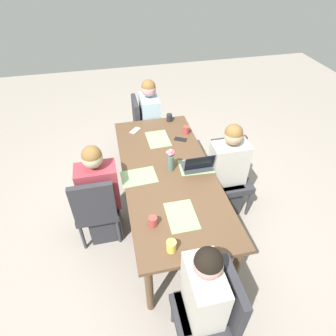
{
  "coord_description": "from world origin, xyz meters",
  "views": [
    {
      "loc": [
        -2.23,
        0.5,
        2.71
      ],
      "look_at": [
        0.0,
        0.0,
        0.78
      ],
      "focal_mm": 30.62,
      "sensor_mm": 36.0,
      "label": 1
    }
  ],
  "objects_px": {
    "person_head_right_left_near": "(150,124)",
    "person_head_left_left_far": "(202,303)",
    "phone_black": "(181,139)",
    "phone_silver": "(135,130)",
    "chair_head_right_left_near": "(145,124)",
    "person_far_right_near": "(101,199)",
    "chair_head_left_left_far": "(213,310)",
    "laptop_near_left_mid": "(197,165)",
    "person_near_left_mid": "(226,175)",
    "dining_table": "(168,177)",
    "coffee_mug_centre_left": "(171,246)",
    "coffee_mug_near_left": "(169,118)",
    "chair_near_left_mid": "(229,172)",
    "chair_far_right_near": "(96,206)",
    "coffee_mug_near_right": "(153,221)",
    "coffee_mug_centre_right": "(186,130)",
    "flower_vase": "(171,158)"
  },
  "relations": [
    {
      "from": "chair_head_right_left_near",
      "to": "coffee_mug_near_left",
      "type": "xyz_separation_m",
      "value": [
        -0.37,
        -0.29,
        0.28
      ]
    },
    {
      "from": "person_far_right_near",
      "to": "phone_silver",
      "type": "xyz_separation_m",
      "value": [
        0.9,
        -0.5,
        0.21
      ]
    },
    {
      "from": "laptop_near_left_mid",
      "to": "phone_black",
      "type": "relative_size",
      "value": 2.13
    },
    {
      "from": "person_near_left_mid",
      "to": "phone_black",
      "type": "distance_m",
      "value": 0.7
    },
    {
      "from": "coffee_mug_near_left",
      "to": "coffee_mug_centre_left",
      "type": "height_order",
      "value": "coffee_mug_centre_left"
    },
    {
      "from": "chair_head_left_left_far",
      "to": "laptop_near_left_mid",
      "type": "distance_m",
      "value": 1.42
    },
    {
      "from": "person_near_left_mid",
      "to": "phone_black",
      "type": "xyz_separation_m",
      "value": [
        0.52,
        0.42,
        0.21
      ]
    },
    {
      "from": "laptop_near_left_mid",
      "to": "chair_near_left_mid",
      "type": "bearing_deg",
      "value": -75.22
    },
    {
      "from": "coffee_mug_near_right",
      "to": "phone_silver",
      "type": "distance_m",
      "value": 1.53
    },
    {
      "from": "chair_far_right_near",
      "to": "flower_vase",
      "type": "relative_size",
      "value": 3.34
    },
    {
      "from": "person_near_left_mid",
      "to": "chair_head_right_left_near",
      "type": "bearing_deg",
      "value": 28.76
    },
    {
      "from": "person_head_right_left_near",
      "to": "person_far_right_near",
      "type": "height_order",
      "value": "same"
    },
    {
      "from": "chair_near_left_mid",
      "to": "chair_far_right_near",
      "type": "distance_m",
      "value": 1.56
    },
    {
      "from": "dining_table",
      "to": "person_near_left_mid",
      "type": "relative_size",
      "value": 1.84
    },
    {
      "from": "coffee_mug_near_left",
      "to": "coffee_mug_centre_right",
      "type": "xyz_separation_m",
      "value": [
        -0.34,
        -0.14,
        0.0
      ]
    },
    {
      "from": "chair_head_left_left_far",
      "to": "laptop_near_left_mid",
      "type": "relative_size",
      "value": 2.81
    },
    {
      "from": "chair_head_right_left_near",
      "to": "person_far_right_near",
      "type": "height_order",
      "value": "person_far_right_near"
    },
    {
      "from": "coffee_mug_centre_left",
      "to": "dining_table",
      "type": "bearing_deg",
      "value": -11.1
    },
    {
      "from": "person_head_right_left_near",
      "to": "person_head_left_left_far",
      "type": "relative_size",
      "value": 1.0
    },
    {
      "from": "person_far_right_near",
      "to": "chair_head_right_left_near",
      "type": "bearing_deg",
      "value": -26.0
    },
    {
      "from": "chair_near_left_mid",
      "to": "coffee_mug_near_right",
      "type": "distance_m",
      "value": 1.32
    },
    {
      "from": "dining_table",
      "to": "chair_head_right_left_near",
      "type": "bearing_deg",
      "value": 1.81
    },
    {
      "from": "person_far_right_near",
      "to": "coffee_mug_centre_left",
      "type": "xyz_separation_m",
      "value": [
        -0.91,
        -0.55,
        0.26
      ]
    },
    {
      "from": "chair_far_right_near",
      "to": "coffee_mug_near_left",
      "type": "distance_m",
      "value": 1.55
    },
    {
      "from": "chair_head_left_left_far",
      "to": "coffee_mug_centre_right",
      "type": "bearing_deg",
      "value": -9.44
    },
    {
      "from": "chair_near_left_mid",
      "to": "coffee_mug_near_right",
      "type": "bearing_deg",
      "value": 126.26
    },
    {
      "from": "chair_head_right_left_near",
      "to": "coffee_mug_near_right",
      "type": "distance_m",
      "value": 2.07
    },
    {
      "from": "coffee_mug_near_left",
      "to": "phone_silver",
      "type": "xyz_separation_m",
      "value": [
        -0.14,
        0.48,
        -0.05
      ]
    },
    {
      "from": "chair_near_left_mid",
      "to": "phone_black",
      "type": "relative_size",
      "value": 6.0
    },
    {
      "from": "coffee_mug_near_left",
      "to": "person_near_left_mid",
      "type": "bearing_deg",
      "value": -155.26
    },
    {
      "from": "coffee_mug_near_right",
      "to": "chair_head_right_left_near",
      "type": "bearing_deg",
      "value": -6.67
    },
    {
      "from": "phone_black",
      "to": "phone_silver",
      "type": "distance_m",
      "value": 0.6
    },
    {
      "from": "chair_head_right_left_near",
      "to": "person_far_right_near",
      "type": "relative_size",
      "value": 0.75
    },
    {
      "from": "chair_head_left_left_far",
      "to": "person_head_right_left_near",
      "type": "bearing_deg",
      "value": 0.21
    },
    {
      "from": "laptop_near_left_mid",
      "to": "coffee_mug_centre_right",
      "type": "distance_m",
      "value": 0.68
    },
    {
      "from": "laptop_near_left_mid",
      "to": "phone_black",
      "type": "xyz_separation_m",
      "value": [
        0.56,
        0.04,
        -0.04
      ]
    },
    {
      "from": "dining_table",
      "to": "coffee_mug_centre_left",
      "type": "distance_m",
      "value": 0.97
    },
    {
      "from": "chair_head_left_left_far",
      "to": "laptop_near_left_mid",
      "type": "bearing_deg",
      "value": -11.49
    },
    {
      "from": "person_near_left_mid",
      "to": "chair_far_right_near",
      "type": "height_order",
      "value": "person_near_left_mid"
    },
    {
      "from": "dining_table",
      "to": "flower_vase",
      "type": "xyz_separation_m",
      "value": [
        0.03,
        -0.03,
        0.22
      ]
    },
    {
      "from": "chair_head_right_left_near",
      "to": "chair_head_left_left_far",
      "type": "distance_m",
      "value": 2.75
    },
    {
      "from": "person_head_left_left_far",
      "to": "coffee_mug_centre_left",
      "type": "xyz_separation_m",
      "value": [
        0.37,
        0.15,
        0.26
      ]
    },
    {
      "from": "person_head_right_left_near",
      "to": "person_far_right_near",
      "type": "relative_size",
      "value": 1.0
    },
    {
      "from": "chair_near_left_mid",
      "to": "phone_silver",
      "type": "xyz_separation_m",
      "value": [
        0.77,
        0.99,
        0.24
      ]
    },
    {
      "from": "chair_near_left_mid",
      "to": "phone_black",
      "type": "xyz_separation_m",
      "value": [
        0.45,
        0.48,
        0.24
      ]
    },
    {
      "from": "chair_far_right_near",
      "to": "person_head_right_left_near",
      "type": "bearing_deg",
      "value": -29.99
    },
    {
      "from": "person_head_left_left_far",
      "to": "coffee_mug_near_right",
      "type": "bearing_deg",
      "value": 20.75
    },
    {
      "from": "chair_near_left_mid",
      "to": "person_near_left_mid",
      "type": "bearing_deg",
      "value": 141.24
    },
    {
      "from": "phone_black",
      "to": "flower_vase",
      "type": "bearing_deg",
      "value": 94.53
    },
    {
      "from": "coffee_mug_near_right",
      "to": "coffee_mug_near_left",
      "type": "bearing_deg",
      "value": -17.55
    }
  ]
}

